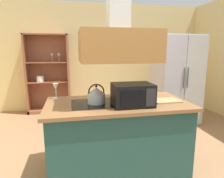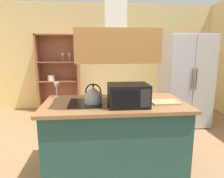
{
  "view_description": "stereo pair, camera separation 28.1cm",
  "coord_description": "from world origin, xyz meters",
  "px_view_note": "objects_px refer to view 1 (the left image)",
  "views": [
    {
      "loc": [
        -0.52,
        -2.37,
        1.55
      ],
      "look_at": [
        0.03,
        0.34,
        1.0
      ],
      "focal_mm": 32.2,
      "sensor_mm": 36.0,
      "label": 1
    },
    {
      "loc": [
        -0.24,
        -2.41,
        1.55
      ],
      "look_at": [
        0.03,
        0.34,
        1.0
      ],
      "focal_mm": 32.2,
      "sensor_mm": 36.0,
      "label": 2
    }
  ],
  "objects_px": {
    "refrigerator": "(176,80)",
    "wine_glass_on_counter": "(56,87)",
    "microwave": "(133,95)",
    "cutting_board": "(166,101)",
    "dish_cabinet": "(48,78)",
    "kettle": "(96,95)"
  },
  "relations": [
    {
      "from": "dish_cabinet",
      "to": "wine_glass_on_counter",
      "type": "bearing_deg",
      "value": -81.68
    },
    {
      "from": "dish_cabinet",
      "to": "microwave",
      "type": "xyz_separation_m",
      "value": [
        1.26,
        -2.97,
        0.18
      ]
    },
    {
      "from": "refrigerator",
      "to": "kettle",
      "type": "distance_m",
      "value": 2.41
    },
    {
      "from": "refrigerator",
      "to": "cutting_board",
      "type": "distance_m",
      "value": 1.87
    },
    {
      "from": "refrigerator",
      "to": "wine_glass_on_counter",
      "type": "relative_size",
      "value": 8.9
    },
    {
      "from": "kettle",
      "to": "microwave",
      "type": "relative_size",
      "value": 0.52
    },
    {
      "from": "microwave",
      "to": "cutting_board",
      "type": "bearing_deg",
      "value": 12.06
    },
    {
      "from": "refrigerator",
      "to": "kettle",
      "type": "bearing_deg",
      "value": -141.25
    },
    {
      "from": "kettle",
      "to": "microwave",
      "type": "xyz_separation_m",
      "value": [
        0.4,
        -0.18,
        0.03
      ]
    },
    {
      "from": "wine_glass_on_counter",
      "to": "refrigerator",
      "type": "bearing_deg",
      "value": 26.05
    },
    {
      "from": "kettle",
      "to": "wine_glass_on_counter",
      "type": "xyz_separation_m",
      "value": [
        -0.5,
        0.35,
        0.05
      ]
    },
    {
      "from": "refrigerator",
      "to": "kettle",
      "type": "xyz_separation_m",
      "value": [
        -1.88,
        -1.51,
        0.08
      ]
    },
    {
      "from": "microwave",
      "to": "wine_glass_on_counter",
      "type": "height_order",
      "value": "microwave"
    },
    {
      "from": "dish_cabinet",
      "to": "kettle",
      "type": "height_order",
      "value": "dish_cabinet"
    },
    {
      "from": "refrigerator",
      "to": "dish_cabinet",
      "type": "relative_size",
      "value": 0.96
    },
    {
      "from": "wine_glass_on_counter",
      "to": "dish_cabinet",
      "type": "bearing_deg",
      "value": 98.32
    },
    {
      "from": "dish_cabinet",
      "to": "cutting_board",
      "type": "height_order",
      "value": "dish_cabinet"
    },
    {
      "from": "refrigerator",
      "to": "wine_glass_on_counter",
      "type": "xyz_separation_m",
      "value": [
        -2.37,
        -1.16,
        0.14
      ]
    },
    {
      "from": "kettle",
      "to": "cutting_board",
      "type": "distance_m",
      "value": 0.88
    },
    {
      "from": "cutting_board",
      "to": "refrigerator",
      "type": "bearing_deg",
      "value": 57.7
    },
    {
      "from": "refrigerator",
      "to": "microwave",
      "type": "relative_size",
      "value": 3.98
    },
    {
      "from": "kettle",
      "to": "microwave",
      "type": "bearing_deg",
      "value": -24.08
    }
  ]
}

